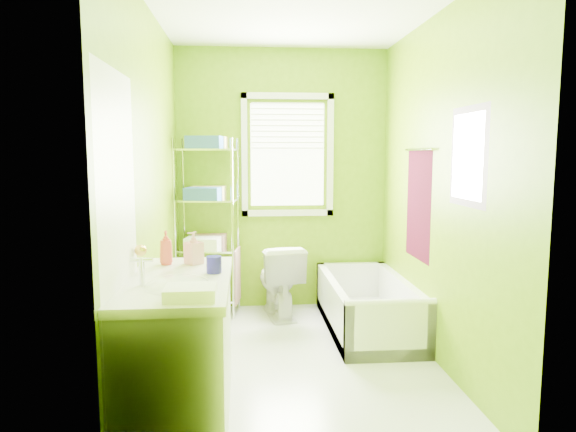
{
  "coord_description": "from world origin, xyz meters",
  "views": [
    {
      "loc": [
        -0.38,
        -3.72,
        1.57
      ],
      "look_at": [
        -0.05,
        0.25,
        1.08
      ],
      "focal_mm": 32.0,
      "sensor_mm": 36.0,
      "label": 1
    }
  ],
  "objects": [
    {
      "name": "ground",
      "position": [
        0.0,
        0.0,
        0.0
      ],
      "size": [
        2.9,
        2.9,
        0.0
      ],
      "primitive_type": "plane",
      "color": "silver",
      "rests_on": "ground"
    },
    {
      "name": "room_envelope",
      "position": [
        0.0,
        0.0,
        1.55
      ],
      "size": [
        2.14,
        2.94,
        2.62
      ],
      "color": "#618B06",
      "rests_on": "ground"
    },
    {
      "name": "window",
      "position": [
        0.05,
        1.42,
        1.61
      ],
      "size": [
        0.92,
        0.05,
        1.22
      ],
      "color": "white",
      "rests_on": "ground"
    },
    {
      "name": "door",
      "position": [
        -1.04,
        -1.0,
        1.0
      ],
      "size": [
        0.09,
        0.8,
        2.0
      ],
      "color": "white",
      "rests_on": "ground"
    },
    {
      "name": "right_wall_decor",
      "position": [
        1.04,
        -0.02,
        1.32
      ],
      "size": [
        0.04,
        1.48,
        1.17
      ],
      "color": "#400718",
      "rests_on": "ground"
    },
    {
      "name": "bathtub",
      "position": [
        0.7,
        0.61,
        0.15
      ],
      "size": [
        0.7,
        1.5,
        0.48
      ],
      "color": "white",
      "rests_on": "ground"
    },
    {
      "name": "toilet",
      "position": [
        -0.06,
        1.12,
        0.36
      ],
      "size": [
        0.49,
        0.75,
        0.71
      ],
      "primitive_type": "imported",
      "rotation": [
        0.0,
        0.0,
        3.29
      ],
      "color": "white",
      "rests_on": "ground"
    },
    {
      "name": "vanity",
      "position": [
        -0.77,
        -0.84,
        0.46
      ],
      "size": [
        0.59,
        1.15,
        1.08
      ],
      "color": "white",
      "rests_on": "ground"
    },
    {
      "name": "wire_shelf_unit",
      "position": [
        -0.73,
        1.26,
        1.06
      ],
      "size": [
        0.62,
        0.5,
        1.73
      ],
      "color": "silver",
      "rests_on": "ground"
    }
  ]
}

